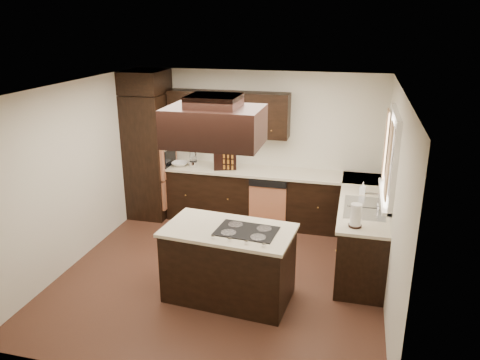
% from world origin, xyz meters
% --- Properties ---
extents(floor, '(4.20, 4.20, 0.02)m').
position_xyz_m(floor, '(0.00, 0.00, -0.01)').
color(floor, brown).
rests_on(floor, ground).
extents(ceiling, '(4.20, 4.20, 0.02)m').
position_xyz_m(ceiling, '(0.00, 0.00, 2.51)').
color(ceiling, white).
rests_on(ceiling, ground).
extents(wall_back, '(4.20, 0.02, 2.50)m').
position_xyz_m(wall_back, '(0.00, 2.11, 1.25)').
color(wall_back, beige).
rests_on(wall_back, ground).
extents(wall_front, '(4.20, 0.02, 2.50)m').
position_xyz_m(wall_front, '(0.00, -2.11, 1.25)').
color(wall_front, beige).
rests_on(wall_front, ground).
extents(wall_left, '(0.02, 4.20, 2.50)m').
position_xyz_m(wall_left, '(-2.11, 0.00, 1.25)').
color(wall_left, beige).
rests_on(wall_left, ground).
extents(wall_right, '(0.02, 4.20, 2.50)m').
position_xyz_m(wall_right, '(2.11, 0.00, 1.25)').
color(wall_right, beige).
rests_on(wall_right, ground).
extents(oven_column, '(0.65, 0.75, 2.12)m').
position_xyz_m(oven_column, '(-1.78, 1.71, 1.06)').
color(oven_column, black).
rests_on(oven_column, floor).
extents(wall_oven_face, '(0.05, 0.62, 0.78)m').
position_xyz_m(wall_oven_face, '(-1.43, 1.71, 1.12)').
color(wall_oven_face, '#C97A52').
rests_on(wall_oven_face, oven_column).
extents(base_cabinets_back, '(2.93, 0.60, 0.88)m').
position_xyz_m(base_cabinets_back, '(0.03, 1.80, 0.44)').
color(base_cabinets_back, black).
rests_on(base_cabinets_back, floor).
extents(base_cabinets_right, '(0.60, 2.40, 0.88)m').
position_xyz_m(base_cabinets_right, '(1.80, 0.90, 0.44)').
color(base_cabinets_right, black).
rests_on(base_cabinets_right, floor).
extents(countertop_back, '(2.93, 0.63, 0.04)m').
position_xyz_m(countertop_back, '(0.03, 1.79, 0.90)').
color(countertop_back, beige).
rests_on(countertop_back, base_cabinets_back).
extents(countertop_right, '(0.63, 2.40, 0.04)m').
position_xyz_m(countertop_right, '(1.79, 0.90, 0.90)').
color(countertop_right, beige).
rests_on(countertop_right, base_cabinets_right).
extents(upper_cabinets, '(2.00, 0.34, 0.72)m').
position_xyz_m(upper_cabinets, '(-0.43, 1.93, 1.81)').
color(upper_cabinets, black).
rests_on(upper_cabinets, wall_back).
extents(dishwasher_front, '(0.60, 0.05, 0.72)m').
position_xyz_m(dishwasher_front, '(0.33, 1.50, 0.40)').
color(dishwasher_front, '#C97A52').
rests_on(dishwasher_front, floor).
extents(window_frame, '(0.06, 1.32, 1.12)m').
position_xyz_m(window_frame, '(2.07, 0.55, 1.65)').
color(window_frame, silver).
rests_on(window_frame, wall_right).
extents(window_pane, '(0.00, 1.20, 1.00)m').
position_xyz_m(window_pane, '(2.10, 0.55, 1.65)').
color(window_pane, white).
rests_on(window_pane, wall_right).
extents(curtain_left, '(0.02, 0.34, 0.90)m').
position_xyz_m(curtain_left, '(2.01, 0.13, 1.70)').
color(curtain_left, '#F7E6C0').
rests_on(curtain_left, wall_right).
extents(curtain_right, '(0.02, 0.34, 0.90)m').
position_xyz_m(curtain_right, '(2.01, 0.97, 1.70)').
color(curtain_right, '#F7E6C0').
rests_on(curtain_right, wall_right).
extents(sink_rim, '(0.52, 0.84, 0.01)m').
position_xyz_m(sink_rim, '(1.80, 0.55, 0.92)').
color(sink_rim, silver).
rests_on(sink_rim, countertop_right).
extents(island, '(1.55, 0.94, 0.88)m').
position_xyz_m(island, '(0.24, -0.51, 0.44)').
color(island, black).
rests_on(island, floor).
extents(island_top, '(1.61, 1.00, 0.04)m').
position_xyz_m(island_top, '(0.24, -0.51, 0.90)').
color(island_top, beige).
rests_on(island_top, island).
extents(cooktop, '(0.74, 0.53, 0.01)m').
position_xyz_m(cooktop, '(0.46, -0.53, 0.93)').
color(cooktop, black).
rests_on(cooktop, island_top).
extents(range_hood, '(1.05, 0.72, 0.42)m').
position_xyz_m(range_hood, '(0.10, -0.55, 2.16)').
color(range_hood, black).
rests_on(range_hood, ceiling).
extents(hood_duct, '(0.55, 0.50, 0.13)m').
position_xyz_m(hood_duct, '(0.10, -0.55, 2.44)').
color(hood_duct, black).
rests_on(hood_duct, ceiling).
extents(blender_base, '(0.15, 0.15, 0.10)m').
position_xyz_m(blender_base, '(-0.99, 1.70, 0.97)').
color(blender_base, silver).
rests_on(blender_base, countertop_back).
extents(blender_pitcher, '(0.13, 0.13, 0.26)m').
position_xyz_m(blender_pitcher, '(-0.99, 1.70, 1.15)').
color(blender_pitcher, silver).
rests_on(blender_pitcher, blender_base).
extents(spice_rack, '(0.37, 0.22, 0.31)m').
position_xyz_m(spice_rack, '(-0.43, 1.70, 1.07)').
color(spice_rack, black).
rests_on(spice_rack, countertop_back).
extents(mixing_bowl, '(0.29, 0.29, 0.07)m').
position_xyz_m(mixing_bowl, '(-1.23, 1.71, 0.95)').
color(mixing_bowl, silver).
rests_on(mixing_bowl, countertop_back).
extents(soap_bottle, '(0.10, 0.10, 0.18)m').
position_xyz_m(soap_bottle, '(1.77, 1.07, 1.01)').
color(soap_bottle, silver).
rests_on(soap_bottle, countertop_right).
extents(paper_towel, '(0.17, 0.17, 0.29)m').
position_xyz_m(paper_towel, '(1.69, -0.08, 1.07)').
color(paper_towel, silver).
rests_on(paper_towel, countertop_right).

